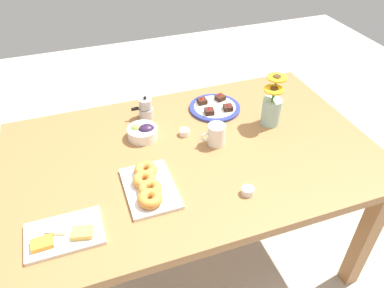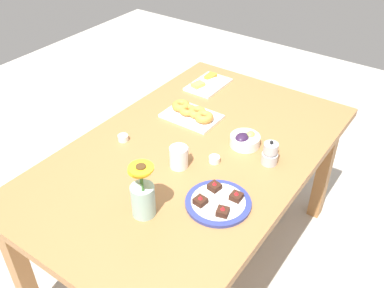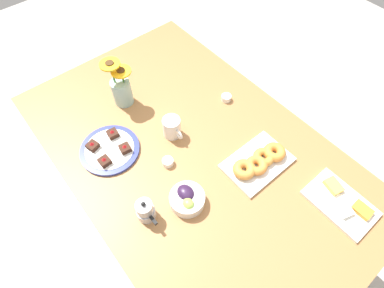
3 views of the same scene
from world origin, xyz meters
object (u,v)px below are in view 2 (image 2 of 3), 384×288
at_px(croissant_platter, 192,113).
at_px(dessert_plate, 218,202).
at_px(dining_table, 192,166).
at_px(flower_vase, 143,197).
at_px(coffee_mug, 179,157).
at_px(grape_bowl, 245,140).
at_px(moka_pot, 270,154).
at_px(jam_cup_honey, 123,138).
at_px(cheese_platter, 208,84).
at_px(jam_cup_berry, 214,159).

bearing_deg(croissant_platter, dessert_plate, -135.87).
distance_m(dining_table, croissant_platter, 0.31).
bearing_deg(flower_vase, coffee_mug, 11.25).
relative_size(grape_bowl, moka_pot, 1.15).
xyz_separation_m(dining_table, coffee_mug, (-0.12, -0.02, 0.14)).
height_order(croissant_platter, dessert_plate, dessert_plate).
relative_size(dining_table, jam_cup_honey, 33.33).
bearing_deg(jam_cup_honey, dessert_plate, -100.18).
xyz_separation_m(cheese_platter, jam_cup_honey, (-0.68, 0.03, 0.00)).
distance_m(croissant_platter, dessert_plate, 0.64).
distance_m(grape_bowl, flower_vase, 0.61).
bearing_deg(grape_bowl, coffee_mug, 152.23).
bearing_deg(cheese_platter, dining_table, -153.25).
distance_m(dining_table, jam_cup_berry, 0.16).
bearing_deg(moka_pot, croissant_platter, 76.91).
xyz_separation_m(coffee_mug, flower_vase, (-0.30, -0.06, 0.03)).
height_order(grape_bowl, croissant_platter, grape_bowl).
bearing_deg(flower_vase, dessert_plate, -45.18).
bearing_deg(dining_table, flower_vase, -169.78).
relative_size(jam_cup_honey, moka_pot, 0.40).
height_order(grape_bowl, moka_pot, moka_pot).
bearing_deg(jam_cup_honey, grape_bowl, -58.92).
bearing_deg(moka_pot, flower_vase, 155.62).
relative_size(coffee_mug, jam_cup_honey, 2.38).
bearing_deg(dining_table, cheese_platter, 26.75).
height_order(coffee_mug, croissant_platter, coffee_mug).
bearing_deg(dining_table, jam_cup_honey, 110.24).
xyz_separation_m(dining_table, dessert_plate, (-0.22, -0.28, 0.10)).
distance_m(jam_cup_honey, moka_pot, 0.68).
distance_m(cheese_platter, dessert_plate, 0.97).
height_order(cheese_platter, flower_vase, flower_vase).
xyz_separation_m(grape_bowl, moka_pot, (-0.05, -0.15, 0.02)).
relative_size(coffee_mug, flower_vase, 0.47).
bearing_deg(moka_pot, jam_cup_berry, 123.43).
bearing_deg(jam_cup_honey, coffee_mug, -90.64).
distance_m(dining_table, grape_bowl, 0.27).
distance_m(jam_cup_berry, flower_vase, 0.42).
xyz_separation_m(coffee_mug, dessert_plate, (-0.10, -0.26, -0.04)).
bearing_deg(grape_bowl, jam_cup_berry, 165.89).
distance_m(grape_bowl, croissant_platter, 0.34).
distance_m(coffee_mug, dessert_plate, 0.29).
xyz_separation_m(dining_table, cheese_platter, (0.56, 0.28, 0.10)).
distance_m(cheese_platter, moka_pot, 0.75).
bearing_deg(cheese_platter, moka_pot, -125.95).
bearing_deg(jam_cup_berry, grape_bowl, -14.11).
height_order(dessert_plate, moka_pot, moka_pot).
distance_m(coffee_mug, cheese_platter, 0.75).
xyz_separation_m(dining_table, flower_vase, (-0.42, -0.08, 0.17)).
height_order(dining_table, dessert_plate, dessert_plate).
bearing_deg(moka_pot, dessert_plate, 172.61).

